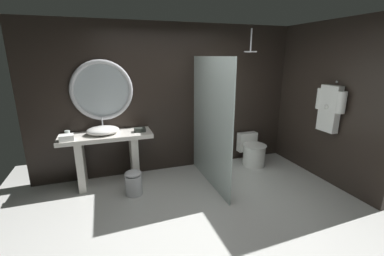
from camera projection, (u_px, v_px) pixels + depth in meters
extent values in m
plane|color=silver|center=(212.00, 225.00, 3.26)|extent=(5.76, 5.76, 0.00)
cube|color=black|center=(172.00, 99.00, 4.64)|extent=(4.80, 0.10, 2.60)
cube|color=black|center=(325.00, 102.00, 4.34)|extent=(0.10, 2.47, 2.60)
cube|color=silver|center=(106.00, 136.00, 4.11)|extent=(1.42, 0.52, 0.06)
cube|color=silver|center=(81.00, 164.00, 4.09)|extent=(0.11, 0.44, 0.79)
cube|color=silver|center=(134.00, 158.00, 4.35)|extent=(0.11, 0.44, 0.79)
ellipsoid|color=white|center=(103.00, 130.00, 4.07)|extent=(0.50, 0.41, 0.13)
cylinder|color=silver|center=(103.00, 124.00, 4.23)|extent=(0.02, 0.02, 0.23)
cylinder|color=silver|center=(102.00, 119.00, 4.14)|extent=(0.02, 0.14, 0.02)
cylinder|color=silver|center=(67.00, 134.00, 3.96)|extent=(0.08, 0.08, 0.09)
cube|color=#282D28|center=(140.00, 130.00, 4.21)|extent=(0.18, 0.12, 0.06)
torus|color=silver|center=(102.00, 91.00, 4.14)|extent=(0.97, 0.07, 0.97)
cylinder|color=#B2BCC1|center=(102.00, 90.00, 4.15)|extent=(0.86, 0.01, 0.86)
cube|color=silver|center=(210.00, 123.00, 4.10)|extent=(0.02, 1.54, 2.05)
cylinder|color=silver|center=(251.00, 40.00, 4.43)|extent=(0.02, 0.02, 0.37)
cylinder|color=silver|center=(250.00, 52.00, 4.48)|extent=(0.22, 0.22, 0.02)
sphere|color=silver|center=(337.00, 82.00, 4.00)|extent=(0.04, 0.04, 0.04)
cube|color=white|center=(329.00, 109.00, 4.09)|extent=(0.12, 0.33, 0.74)
cylinder|color=white|center=(341.00, 102.00, 3.88)|extent=(0.14, 0.14, 0.33)
cylinder|color=white|center=(321.00, 99.00, 4.23)|extent=(0.14, 0.14, 0.33)
sphere|color=white|center=(326.00, 107.00, 4.06)|extent=(0.07, 0.07, 0.07)
cylinder|color=white|center=(254.00, 155.00, 4.98)|extent=(0.42, 0.42, 0.41)
ellipsoid|color=white|center=(255.00, 145.00, 4.93)|extent=(0.44, 0.48, 0.02)
cube|color=white|center=(247.00, 142.00, 5.19)|extent=(0.39, 0.15, 0.38)
cylinder|color=silver|center=(134.00, 185.00, 3.95)|extent=(0.26, 0.26, 0.31)
ellipsoid|color=silver|center=(133.00, 173.00, 3.90)|extent=(0.26, 0.26, 0.08)
cube|color=white|center=(66.00, 138.00, 3.77)|extent=(0.22, 0.18, 0.09)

